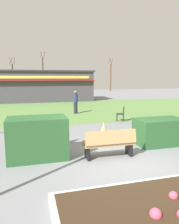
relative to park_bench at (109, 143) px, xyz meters
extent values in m
plane|color=slate|center=(0.12, -0.32, -0.48)|extent=(80.00, 80.00, 0.00)
cube|color=#5B8442|center=(0.12, 11.21, -0.48)|extent=(36.00, 12.00, 0.01)
cube|color=beige|center=(-0.49, -2.94, -0.41)|extent=(3.35, 1.99, 0.14)
cube|color=#382819|center=(-0.49, -2.94, -0.34)|extent=(3.11, 1.75, 0.04)
sphere|color=#E54C6B|center=(-0.38, -3.28, -0.29)|extent=(0.22, 0.22, 0.22)
sphere|color=#E54C6B|center=(0.31, -2.85, -0.29)|extent=(0.18, 0.18, 0.18)
cube|color=tan|center=(0.00, 0.07, -0.03)|extent=(1.71, 0.51, 0.06)
cube|color=tan|center=(0.00, -0.15, 0.25)|extent=(1.70, 0.15, 0.44)
cube|color=black|center=(-0.73, 0.08, -0.26)|extent=(0.09, 0.44, 0.45)
cube|color=black|center=(0.73, 0.06, -0.26)|extent=(0.09, 0.44, 0.45)
cube|color=tan|center=(-0.81, 0.08, 0.09)|extent=(0.07, 0.44, 0.06)
cube|color=tan|center=(0.81, 0.05, 0.09)|extent=(0.07, 0.44, 0.06)
cube|color=#28562B|center=(-2.26, 0.59, 0.20)|extent=(1.88, 1.10, 1.35)
cube|color=#28562B|center=(2.44, 0.83, 0.03)|extent=(1.90, 1.10, 1.02)
cone|color=tan|center=(1.95, 1.99, 0.00)|extent=(0.57, 0.57, 0.96)
cone|color=tan|center=(0.28, 1.36, -0.03)|extent=(0.56, 0.56, 0.91)
cone|color=tan|center=(-1.39, 1.74, 0.06)|extent=(0.57, 0.57, 1.07)
cube|color=#47424C|center=(-0.76, 18.60, 1.15)|extent=(10.58, 3.82, 3.26)
cube|color=#333338|center=(-0.76, 18.60, 2.86)|extent=(10.88, 4.12, 0.16)
cube|color=maroon|center=(-0.76, 16.51, 1.87)|extent=(10.68, 0.36, 0.08)
cube|color=#D8CC4C|center=(-0.76, 16.67, 2.19)|extent=(9.52, 0.04, 0.28)
cube|color=black|center=(2.79, 5.44, -0.03)|extent=(0.60, 0.60, 0.04)
cube|color=black|center=(2.96, 5.35, 0.19)|extent=(0.25, 0.40, 0.44)
cylinder|color=black|center=(2.71, 5.70, -0.26)|extent=(0.03, 0.03, 0.45)
cylinder|color=black|center=(2.53, 5.37, -0.26)|extent=(0.03, 0.03, 0.45)
cylinder|color=black|center=(3.05, 5.52, -0.26)|extent=(0.03, 0.03, 0.45)
cylinder|color=black|center=(2.86, 5.19, -0.26)|extent=(0.03, 0.03, 0.45)
cylinder|color=#23232D|center=(0.80, 8.99, -0.06)|extent=(0.28, 0.28, 0.85)
cylinder|color=navy|center=(0.80, 8.99, 0.68)|extent=(0.34, 0.34, 0.62)
sphere|color=#8C6647|center=(0.80, 8.99, 1.10)|extent=(0.22, 0.22, 0.22)
cube|color=silver|center=(-5.23, 26.85, 0.07)|extent=(4.31, 2.07, 0.60)
cube|color=black|center=(-5.38, 26.86, 0.50)|extent=(2.41, 1.73, 0.44)
cylinder|color=black|center=(-3.87, 27.69, -0.16)|extent=(0.65, 0.26, 0.64)
cylinder|color=black|center=(-3.99, 25.85, -0.16)|extent=(0.65, 0.26, 0.64)
cylinder|color=black|center=(-6.47, 27.85, -0.16)|extent=(0.65, 0.26, 0.64)
cube|color=maroon|center=(-0.02, 26.85, 0.07)|extent=(4.29, 2.03, 0.60)
cube|color=black|center=(-0.17, 26.86, 0.50)|extent=(2.39, 1.71, 0.44)
cylinder|color=black|center=(1.33, 27.70, -0.16)|extent=(0.65, 0.25, 0.64)
cylinder|color=black|center=(1.23, 25.86, -0.16)|extent=(0.65, 0.25, 0.64)
cylinder|color=black|center=(-1.27, 27.84, -0.16)|extent=(0.65, 0.25, 0.64)
cylinder|color=black|center=(-1.37, 26.00, -0.16)|extent=(0.65, 0.25, 0.64)
cube|color=#B7BABF|center=(4.45, 26.85, 0.07)|extent=(4.25, 1.93, 0.60)
cube|color=black|center=(4.30, 26.85, 0.50)|extent=(2.36, 1.65, 0.44)
cylinder|color=black|center=(5.72, 27.81, -0.16)|extent=(0.65, 0.24, 0.64)
cylinder|color=black|center=(5.78, 25.97, -0.16)|extent=(0.65, 0.24, 0.64)
cylinder|color=black|center=(3.12, 27.73, -0.16)|extent=(0.65, 0.24, 0.64)
cylinder|color=black|center=(3.18, 25.89, -0.16)|extent=(0.65, 0.24, 0.64)
cylinder|color=brown|center=(13.43, 34.34, 2.22)|extent=(0.28, 0.28, 5.41)
cylinder|color=brown|center=(13.76, 34.45, 5.43)|extent=(0.25, 0.58, 1.12)
cylinder|color=brown|center=(13.25, 34.64, 5.43)|extent=(0.54, 0.36, 1.12)
cylinder|color=brown|center=(13.26, 34.04, 5.43)|extent=(0.54, 0.35, 1.12)
cylinder|color=brown|center=(-4.85, 30.57, 1.92)|extent=(0.28, 0.28, 4.80)
cylinder|color=brown|center=(-4.52, 30.67, 4.82)|extent=(0.25, 0.58, 1.12)
cylinder|color=brown|center=(-5.03, 30.87, 4.82)|extent=(0.54, 0.36, 1.12)
cylinder|color=brown|center=(-5.02, 30.26, 4.82)|extent=(0.54, 0.35, 1.12)
cylinder|color=brown|center=(0.14, 34.20, 2.63)|extent=(0.28, 0.28, 6.23)
cylinder|color=brown|center=(0.47, 34.30, 6.25)|extent=(0.25, 0.58, 1.12)
cylinder|color=brown|center=(-0.04, 34.50, 6.25)|extent=(0.54, 0.36, 1.12)
cylinder|color=brown|center=(-0.03, 33.89, 6.25)|extent=(0.54, 0.35, 1.12)
camera|label=1|loc=(-2.46, -6.31, 2.11)|focal=34.39mm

